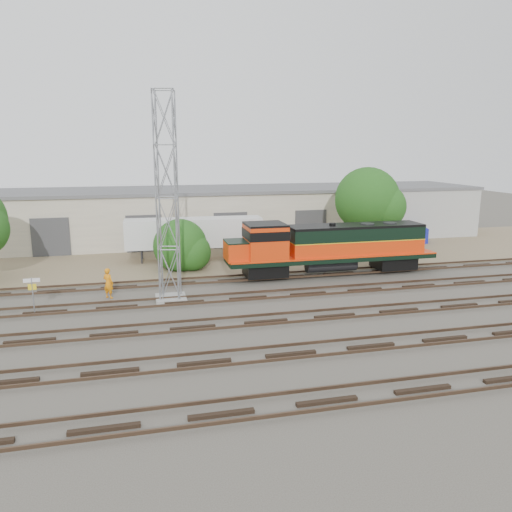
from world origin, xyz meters
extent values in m
plane|color=#47423A|center=(0.00, 0.00, 0.00)|extent=(140.00, 140.00, 0.00)
cube|color=#726047|center=(0.00, 15.00, 0.01)|extent=(80.00, 16.00, 0.02)
cube|color=black|center=(0.00, -12.00, 0.07)|extent=(80.00, 2.40, 0.14)
cube|color=#4C3828|center=(0.00, -12.75, 0.21)|extent=(80.00, 0.08, 0.14)
cube|color=#4C3828|center=(0.00, -11.25, 0.21)|extent=(80.00, 0.08, 0.14)
cube|color=black|center=(0.00, -7.50, 0.07)|extent=(80.00, 2.40, 0.14)
cube|color=#4C3828|center=(0.00, -8.25, 0.21)|extent=(80.00, 0.08, 0.14)
cube|color=#4C3828|center=(0.00, -6.75, 0.21)|extent=(80.00, 0.08, 0.14)
cube|color=black|center=(0.00, -3.00, 0.07)|extent=(80.00, 2.40, 0.14)
cube|color=#4C3828|center=(0.00, -3.75, 0.21)|extent=(80.00, 0.08, 0.14)
cube|color=#4C3828|center=(0.00, -2.25, 0.21)|extent=(80.00, 0.08, 0.14)
cube|color=black|center=(0.00, 1.50, 0.07)|extent=(80.00, 2.40, 0.14)
cube|color=#4C3828|center=(0.00, 0.75, 0.21)|extent=(80.00, 0.08, 0.14)
cube|color=#4C3828|center=(0.00, 2.25, 0.21)|extent=(80.00, 0.08, 0.14)
cube|color=black|center=(0.00, 6.00, 0.07)|extent=(80.00, 2.40, 0.14)
cube|color=#4C3828|center=(0.00, 5.25, 0.21)|extent=(80.00, 0.08, 0.14)
cube|color=#4C3828|center=(0.00, 6.75, 0.21)|extent=(80.00, 0.08, 0.14)
cube|color=beige|center=(0.00, 23.00, 2.50)|extent=(58.00, 10.00, 5.00)
cube|color=#59595B|center=(0.00, 23.00, 5.15)|extent=(58.40, 10.40, 0.30)
cube|color=#999993|center=(22.00, 17.95, 2.50)|extent=(14.00, 0.10, 5.00)
cube|color=#333335|center=(-14.00, 17.94, 1.70)|extent=(3.20, 0.12, 3.40)
cube|color=#333335|center=(-6.00, 17.94, 1.70)|extent=(3.20, 0.12, 3.40)
cube|color=#333335|center=(2.00, 17.94, 1.70)|extent=(3.20, 0.12, 3.40)
cube|color=#333335|center=(10.00, 17.94, 1.70)|extent=(3.20, 0.12, 3.40)
cube|color=#333335|center=(18.00, 17.94, 1.70)|extent=(3.20, 0.12, 3.40)
cube|color=black|center=(2.27, 6.00, 0.74)|extent=(2.97, 2.23, 0.93)
cube|color=black|center=(12.49, 6.00, 0.74)|extent=(2.97, 2.23, 0.93)
cube|color=black|center=(7.38, 6.00, 1.37)|extent=(15.79, 2.79, 0.33)
cylinder|color=black|center=(7.38, 6.00, 0.79)|extent=(3.90, 1.02, 1.02)
cube|color=red|center=(9.24, 6.00, 2.09)|extent=(10.22, 2.42, 1.11)
cube|color=black|center=(9.24, 6.00, 3.11)|extent=(10.22, 2.42, 0.93)
cube|color=black|center=(9.24, 6.00, 3.67)|extent=(10.22, 2.42, 0.19)
cube|color=red|center=(2.27, 6.00, 2.74)|extent=(2.79, 2.79, 2.42)
cube|color=black|center=(2.27, 6.00, 4.02)|extent=(2.79, 2.79, 0.15)
cube|color=red|center=(0.14, 6.00, 2.18)|extent=(1.49, 2.23, 1.30)
cube|color=gray|center=(-4.75, 2.54, 0.10)|extent=(1.87, 1.87, 0.20)
cylinder|color=gray|center=(-5.32, 3.11, 6.42)|extent=(0.09, 0.09, 12.44)
cylinder|color=gray|center=(-4.18, 3.11, 6.42)|extent=(0.09, 0.09, 12.44)
cylinder|color=gray|center=(-5.32, 1.97, 6.42)|extent=(0.09, 0.09, 12.44)
cylinder|color=gray|center=(-4.18, 1.97, 6.42)|extent=(0.09, 0.09, 12.44)
cylinder|color=gray|center=(-12.55, 1.47, 1.09)|extent=(0.07, 0.07, 2.17)
cube|color=white|center=(-12.55, 1.47, 2.02)|extent=(0.89, 0.07, 0.22)
cube|color=yellow|center=(-12.55, 1.47, 1.63)|extent=(0.45, 0.06, 0.35)
imported|color=orange|center=(-8.55, 3.79, 0.98)|extent=(0.85, 0.80, 1.95)
cube|color=silver|center=(-1.92, 13.81, 2.34)|extent=(11.55, 2.77, 2.38)
cube|color=black|center=(2.57, 13.62, 0.44)|extent=(2.21, 2.29, 0.88)
cube|color=black|center=(-6.36, 13.11, 0.57)|extent=(0.13, 0.13, 1.15)
cube|color=black|center=(-6.29, 14.87, 0.57)|extent=(0.13, 0.13, 1.15)
cube|color=#151B93|center=(20.87, 16.24, 0.75)|extent=(1.99, 1.93, 1.50)
cube|color=maroon|center=(18.93, 16.26, 0.70)|extent=(1.90, 1.85, 1.40)
cylinder|color=#382619|center=(-3.39, 10.61, 0.19)|extent=(0.29, 0.29, 0.38)
sphere|color=#1A4714|center=(-3.39, 10.61, 1.85)|extent=(4.20, 4.20, 4.20)
sphere|color=#1A4714|center=(-2.55, 9.98, 1.43)|extent=(2.94, 2.94, 2.94)
cylinder|color=#382619|center=(13.41, 12.83, 1.43)|extent=(0.33, 0.33, 2.86)
sphere|color=#1A4714|center=(13.41, 12.83, 4.86)|extent=(5.71, 5.71, 5.71)
sphere|color=#1A4714|center=(14.55, 11.98, 4.29)|extent=(4.00, 4.00, 4.00)
camera|label=1|loc=(-6.57, -27.97, 9.35)|focal=35.00mm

